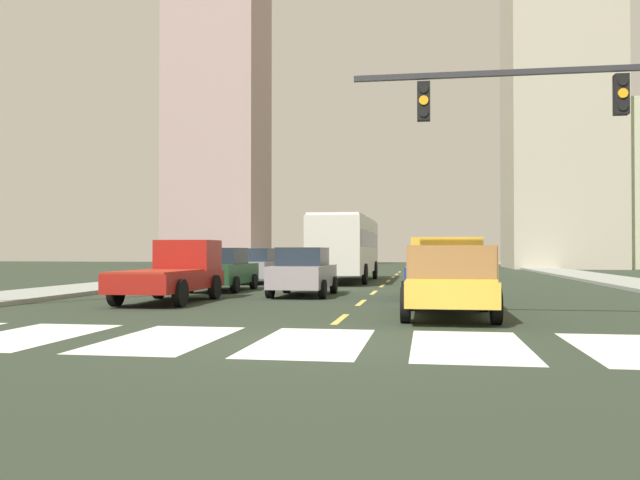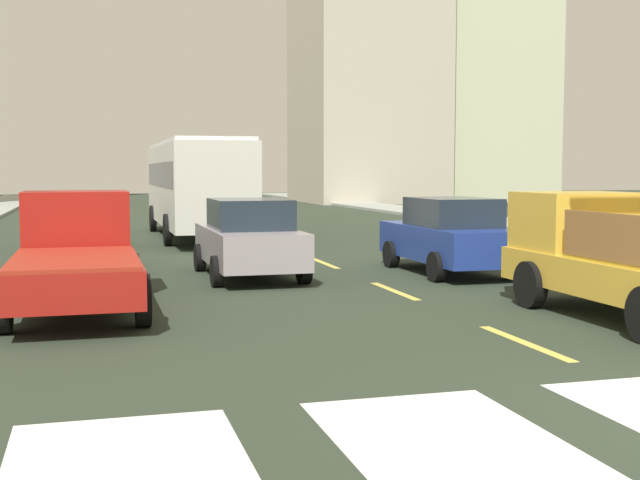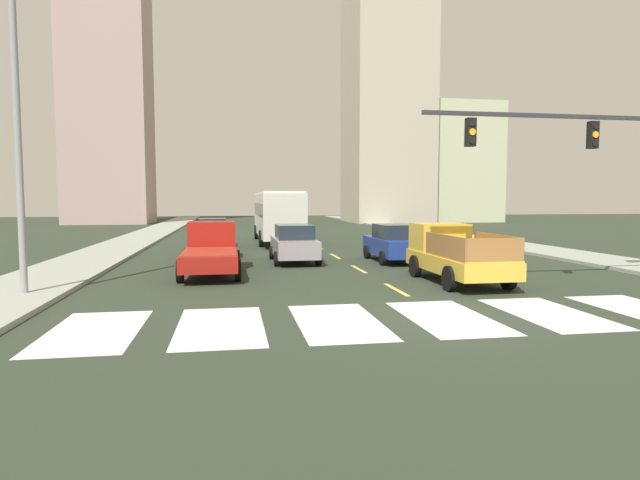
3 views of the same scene
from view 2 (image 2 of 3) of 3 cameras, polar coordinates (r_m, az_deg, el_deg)
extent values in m
cube|color=#959D94|center=(29.53, 20.22, 0.14)|extent=(3.26, 110.00, 0.15)
cube|color=white|center=(6.97, 10.67, -14.79)|extent=(1.93, 3.92, 0.01)
cube|color=#D8C24E|center=(11.61, 13.97, -6.90)|extent=(0.16, 2.40, 0.01)
cube|color=#D8C24E|center=(16.08, 5.17, -3.53)|extent=(0.16, 2.40, 0.01)
cube|color=#D8C24E|center=(20.79, 0.30, -1.61)|extent=(0.16, 2.40, 0.01)
cube|color=#D8C24E|center=(25.61, -2.75, -0.40)|extent=(0.16, 2.40, 0.01)
cube|color=#D8C24E|center=(30.49, -4.83, 0.43)|extent=(0.16, 2.40, 0.01)
cube|color=#D8C24E|center=(35.41, -6.33, 1.02)|extent=(0.16, 2.40, 0.01)
cube|color=#D8C24E|center=(40.34, -7.47, 1.47)|extent=(0.16, 2.40, 0.01)
cube|color=#D8C24E|center=(45.29, -8.36, 1.82)|extent=(0.16, 2.40, 0.01)
cube|color=gold|center=(13.68, 21.21, -2.45)|extent=(1.96, 5.20, 0.56)
cube|color=gold|center=(15.00, 17.42, 1.27)|extent=(1.84, 1.60, 1.00)
cube|color=#19232D|center=(15.36, 16.54, 2.04)|extent=(1.72, 0.08, 0.56)
cylinder|color=black|center=(14.47, 14.35, -3.00)|extent=(0.22, 0.80, 0.80)
cylinder|color=black|center=(15.53, 20.64, -2.64)|extent=(0.22, 0.80, 0.80)
cube|color=olive|center=(12.31, 20.58, 0.03)|extent=(0.06, 3.17, 0.70)
cube|color=maroon|center=(14.11, -16.54, -2.11)|extent=(1.96, 5.20, 0.56)
cube|color=maroon|center=(15.73, -16.50, 1.44)|extent=(1.84, 1.60, 1.00)
cube|color=#19232D|center=(16.16, -16.49, 2.17)|extent=(1.72, 0.08, 0.56)
cube|color=#A12718|center=(13.13, -16.64, -1.25)|extent=(1.84, 3.30, 0.06)
cylinder|color=black|center=(15.74, -19.99, -2.52)|extent=(0.22, 0.80, 0.80)
cylinder|color=black|center=(15.70, -12.84, -2.37)|extent=(0.22, 0.80, 0.80)
cylinder|color=black|center=(12.66, -21.08, -4.29)|extent=(0.22, 0.80, 0.80)
cylinder|color=black|center=(12.61, -12.17, -4.10)|extent=(0.22, 0.80, 0.80)
cube|color=silver|center=(28.98, -8.60, 3.82)|extent=(2.50, 10.80, 2.70)
cube|color=#19232D|center=(28.98, -8.61, 4.51)|extent=(2.52, 9.94, 0.80)
cube|color=silver|center=(28.99, -8.63, 6.60)|extent=(2.40, 10.37, 0.12)
cylinder|color=black|center=(32.24, -11.49, 1.47)|extent=(0.22, 1.00, 1.00)
cylinder|color=black|center=(32.51, -7.09, 1.56)|extent=(0.22, 1.00, 1.00)
cylinder|color=black|center=(25.96, -10.51, 0.69)|extent=(0.22, 1.00, 1.00)
cylinder|color=black|center=(26.29, -5.07, 0.81)|extent=(0.22, 1.00, 1.00)
cube|color=gray|center=(18.09, -4.96, -0.37)|extent=(1.80, 4.40, 0.76)
cube|color=#1E2833|center=(17.89, -4.89, 1.82)|extent=(1.58, 2.11, 0.64)
cylinder|color=black|center=(19.33, -8.32, -1.20)|extent=(0.22, 0.64, 0.64)
cylinder|color=black|center=(19.63, -3.10, -1.07)|extent=(0.22, 0.64, 0.64)
cylinder|color=black|center=(16.64, -7.14, -2.16)|extent=(0.22, 0.64, 0.64)
cylinder|color=black|center=(17.00, -1.12, -1.98)|extent=(0.22, 0.64, 0.64)
cube|color=gray|center=(26.28, -16.79, 1.06)|extent=(1.80, 4.40, 0.76)
cube|color=#1E2833|center=(26.10, -16.83, 2.57)|extent=(1.58, 2.11, 0.64)
cylinder|color=black|center=(27.70, -18.57, 0.41)|extent=(0.22, 0.64, 0.64)
cylinder|color=black|center=(27.66, -14.85, 0.49)|extent=(0.22, 0.64, 0.64)
cylinder|color=black|center=(24.99, -18.90, -0.06)|extent=(0.22, 0.64, 0.64)
cylinder|color=black|center=(24.94, -14.77, 0.04)|extent=(0.22, 0.64, 0.64)
cube|color=navy|center=(19.01, 8.94, -0.16)|extent=(1.80, 4.40, 0.76)
cube|color=#1E2833|center=(18.83, 9.15, 1.92)|extent=(1.58, 2.11, 0.64)
cylinder|color=black|center=(19.96, 4.95, -0.98)|extent=(0.22, 0.64, 0.64)
cylinder|color=black|center=(20.65, 9.63, -0.84)|extent=(0.22, 0.64, 0.64)
cylinder|color=black|center=(17.44, 8.08, -1.85)|extent=(0.22, 0.64, 0.64)
cylinder|color=black|center=(18.24, 13.27, -1.64)|extent=(0.22, 0.64, 0.64)
cube|color=#204B2A|center=(20.10, -16.62, -0.04)|extent=(1.80, 4.40, 0.76)
cube|color=#1E2833|center=(19.91, -16.68, 1.94)|extent=(1.58, 2.11, 0.64)
cylinder|color=black|center=(21.53, -18.93, -0.80)|extent=(0.22, 0.64, 0.64)
cylinder|color=black|center=(21.49, -14.13, -0.70)|extent=(0.22, 0.64, 0.64)
cylinder|color=black|center=(18.82, -19.41, -1.59)|extent=(0.22, 0.64, 0.64)
cylinder|color=black|center=(18.78, -13.93, -1.47)|extent=(0.22, 0.64, 0.64)
cube|color=beige|center=(66.78, 10.53, 9.12)|extent=(9.62, 10.59, 14.86)
camera|label=1|loc=(9.51, 110.59, -6.09)|focal=37.39mm
camera|label=3|loc=(6.13, 159.95, 0.39)|focal=29.74mm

